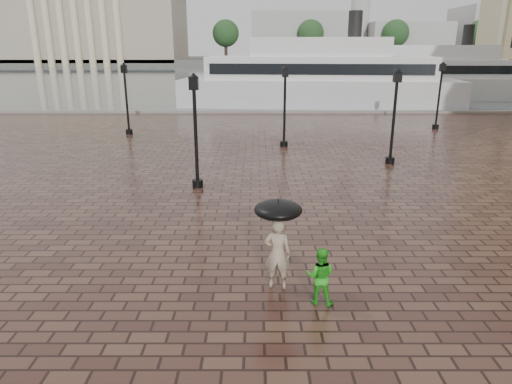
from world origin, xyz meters
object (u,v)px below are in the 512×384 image
adult_pedestrian (277,254)px  ferry_near (319,79)px  child_pedestrian (320,276)px  ferry_far (436,77)px  street_lamps (292,107)px

adult_pedestrian → ferry_near: size_ratio=0.06×
child_pedestrian → ferry_far: ferry_far is taller
adult_pedestrian → street_lamps: bearing=-87.2°
child_pedestrian → ferry_near: 36.24m
ferry_far → street_lamps: bearing=-121.5°
street_lamps → ferry_far: (17.88, 26.20, 0.01)m
adult_pedestrian → ferry_near: (5.48, 35.19, 1.73)m
ferry_far → ferry_near: bearing=-151.1°
street_lamps → adult_pedestrian: bearing=-95.4°
street_lamps → ferry_near: size_ratio=0.80×
street_lamps → child_pedestrian: street_lamps is taller
ferry_near → ferry_far: (13.91, 6.81, -0.27)m
ferry_near → ferry_far: ferry_near is taller
ferry_near → child_pedestrian: bearing=-92.0°
child_pedestrian → ferry_far: size_ratio=0.06×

